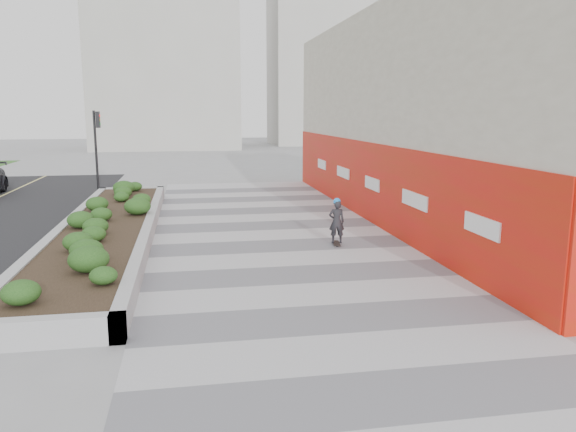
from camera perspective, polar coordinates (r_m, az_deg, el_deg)
name	(u,v)px	position (r m, az deg, el deg)	size (l,w,h in m)	color
ground	(317,297)	(12.88, 2.99, -8.20)	(160.00, 160.00, 0.00)	gray
walkway	(293,262)	(15.69, 0.50, -4.72)	(8.00, 36.00, 0.01)	#A8A8AD
building	(440,116)	(23.03, 15.21, 9.79)	(6.04, 24.08, 8.00)	#BAB19F
planter	(107,226)	(19.43, -17.93, -1.00)	(3.00, 18.00, 0.90)	#9E9EA0
traffic_signal_near	(97,140)	(29.74, -18.85, 7.34)	(0.33, 0.28, 4.20)	black
distant_bldg_north_l	(165,59)	(67.17, -12.41, 15.32)	(16.00, 12.00, 20.00)	#ADAAA3
distant_bldg_north_r	(326,49)	(74.46, 3.93, 16.58)	(14.00, 10.00, 24.00)	#ADAAA3
manhole_cover	(310,262)	(15.78, 2.29, -4.64)	(0.44, 0.44, 0.01)	#595654
skateboarder	(337,221)	(17.59, 4.97, -0.55)	(0.52, 0.74, 1.51)	beige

